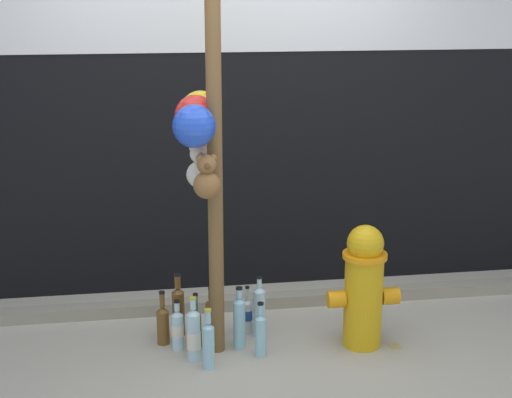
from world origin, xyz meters
TOP-DOWN VIEW (x-y plane):
  - ground_plane at (0.00, 0.00)m, footprint 14.00×14.00m
  - building_wall at (0.00, 1.31)m, footprint 10.00×0.21m
  - curb_strip at (0.00, 0.81)m, footprint 8.00×0.12m
  - memorial_post at (-0.25, 0.24)m, footprint 0.46×0.45m
  - fire_hydrant at (0.67, 0.15)m, footprint 0.43×0.26m
  - bottle_0 at (0.02, 0.43)m, footprint 0.06×0.06m
  - bottle_1 at (-0.34, 0.12)m, footprint 0.08×0.08m
  - bottle_2 at (-0.06, 0.23)m, footprint 0.07×0.07m
  - bottle_3 at (-0.21, 0.43)m, footprint 0.06×0.06m
  - bottle_4 at (-0.32, 0.27)m, footprint 0.06×0.06m
  - bottle_5 at (-0.43, 0.26)m, footprint 0.07×0.07m
  - bottle_6 at (0.08, 0.36)m, footprint 0.08×0.08m
  - bottle_7 at (-0.27, -0.00)m, footprint 0.07×0.07m
  - bottle_8 at (-0.51, 0.35)m, footprint 0.07×0.07m
  - bottle_9 at (-0.41, 0.46)m, footprint 0.08×0.08m
  - bottle_10 at (-0.21, 0.32)m, footprint 0.07×0.07m
  - bottle_11 at (0.05, 0.11)m, footprint 0.07×0.07m
  - litter_0 at (-0.16, 0.92)m, footprint 0.09×0.10m
  - litter_1 at (0.86, 0.10)m, footprint 0.07×0.09m

SIDE VIEW (x-z plane):
  - ground_plane at x=0.00m, z-range 0.00..0.00m
  - litter_0 at x=-0.16m, z-range 0.00..0.01m
  - litter_1 at x=0.86m, z-range 0.00..0.01m
  - curb_strip at x=0.00m, z-range 0.00..0.08m
  - bottle_0 at x=0.02m, z-range -0.03..0.27m
  - bottle_3 at x=-0.21m, z-range -0.03..0.28m
  - bottle_5 at x=-0.43m, z-range -0.03..0.29m
  - bottle_8 at x=-0.51m, z-range -0.04..0.30m
  - bottle_4 at x=-0.32m, z-range -0.04..0.30m
  - bottle_11 at x=0.05m, z-range -0.03..0.31m
  - bottle_10 at x=-0.21m, z-range -0.03..0.32m
  - bottle_7 at x=-0.27m, z-range -0.03..0.33m
  - bottle_1 at x=-0.34m, z-range -0.04..0.35m
  - bottle_9 at x=-0.41m, z-range -0.03..0.37m
  - bottle_6 at x=0.08m, z-range -0.03..0.36m
  - bottle_2 at x=-0.06m, z-range -0.02..0.36m
  - fire_hydrant at x=0.67m, z-range 0.00..0.76m
  - memorial_post at x=-0.25m, z-range 0.19..2.74m
  - building_wall at x=0.00m, z-range 0.00..3.64m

